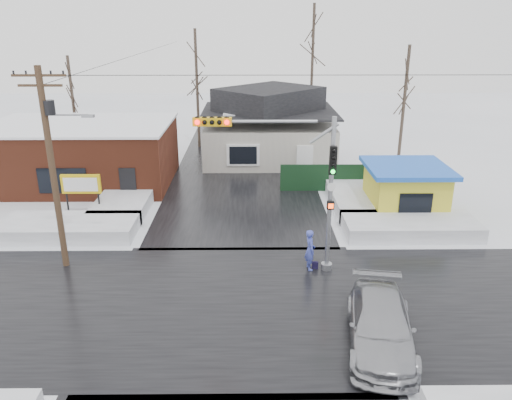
{
  "coord_description": "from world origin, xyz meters",
  "views": [
    {
      "loc": [
        0.58,
        -17.24,
        10.78
      ],
      "look_at": [
        0.8,
        4.04,
        3.0
      ],
      "focal_mm": 35.0,
      "sensor_mm": 36.0,
      "label": 1
    }
  ],
  "objects_px": {
    "kiosk": "(405,189)",
    "car": "(381,326)",
    "utility_pole": "(53,159)",
    "marquee_sign": "(81,185)",
    "traffic_signal": "(295,174)",
    "pedestrian": "(310,250)"
  },
  "relations": [
    {
      "from": "kiosk",
      "to": "car",
      "type": "xyz_separation_m",
      "value": [
        -4.46,
        -12.61,
        -0.68
      ]
    },
    {
      "from": "utility_pole",
      "to": "marquee_sign",
      "type": "xyz_separation_m",
      "value": [
        -1.07,
        5.99,
        -3.19
      ]
    },
    {
      "from": "traffic_signal",
      "to": "marquee_sign",
      "type": "distance_m",
      "value": 13.42
    },
    {
      "from": "marquee_sign",
      "to": "kiosk",
      "type": "height_order",
      "value": "kiosk"
    },
    {
      "from": "utility_pole",
      "to": "kiosk",
      "type": "xyz_separation_m",
      "value": [
        17.43,
        6.49,
        -3.65
      ]
    },
    {
      "from": "marquee_sign",
      "to": "kiosk",
      "type": "bearing_deg",
      "value": 1.55
    },
    {
      "from": "marquee_sign",
      "to": "car",
      "type": "height_order",
      "value": "marquee_sign"
    },
    {
      "from": "marquee_sign",
      "to": "pedestrian",
      "type": "relative_size",
      "value": 1.33
    },
    {
      "from": "kiosk",
      "to": "car",
      "type": "relative_size",
      "value": 0.85
    },
    {
      "from": "kiosk",
      "to": "utility_pole",
      "type": "bearing_deg",
      "value": -159.56
    },
    {
      "from": "marquee_sign",
      "to": "kiosk",
      "type": "distance_m",
      "value": 18.51
    },
    {
      "from": "pedestrian",
      "to": "marquee_sign",
      "type": "bearing_deg",
      "value": 52.61
    },
    {
      "from": "utility_pole",
      "to": "pedestrian",
      "type": "relative_size",
      "value": 4.7
    },
    {
      "from": "pedestrian",
      "to": "kiosk",
      "type": "bearing_deg",
      "value": -51.52
    },
    {
      "from": "pedestrian",
      "to": "car",
      "type": "relative_size",
      "value": 0.35
    },
    {
      "from": "traffic_signal",
      "to": "utility_pole",
      "type": "relative_size",
      "value": 0.78
    },
    {
      "from": "traffic_signal",
      "to": "pedestrian",
      "type": "distance_m",
      "value": 3.67
    },
    {
      "from": "pedestrian",
      "to": "car",
      "type": "xyz_separation_m",
      "value": [
        1.82,
        -5.64,
        -0.17
      ]
    },
    {
      "from": "kiosk",
      "to": "car",
      "type": "distance_m",
      "value": 13.39
    },
    {
      "from": "utility_pole",
      "to": "pedestrian",
      "type": "bearing_deg",
      "value": -2.44
    },
    {
      "from": "marquee_sign",
      "to": "kiosk",
      "type": "relative_size",
      "value": 0.55
    },
    {
      "from": "marquee_sign",
      "to": "traffic_signal",
      "type": "bearing_deg",
      "value": -29.72
    }
  ]
}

